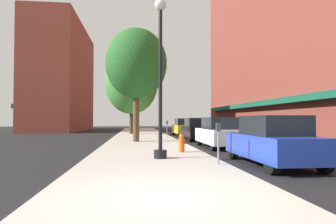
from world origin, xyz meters
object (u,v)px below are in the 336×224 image
at_px(fire_hydrant, 182,143).
at_px(parking_meter_near, 167,127).
at_px(lamppost, 160,74).
at_px(car_white, 220,133).
at_px(car_yellow, 184,127).
at_px(tree_near, 136,64).
at_px(car_blue, 272,141).
at_px(tree_mid, 132,84).
at_px(parking_meter_far, 218,138).
at_px(car_black, 197,129).

xyz_separation_m(fire_hydrant, parking_meter_near, (0.61, 11.55, 0.43)).
distance_m(lamppost, fire_hydrant, 3.46).
xyz_separation_m(car_white, car_yellow, (0.00, 11.69, 0.00)).
height_order(tree_near, car_white, tree_near).
bearing_deg(car_blue, tree_mid, 102.67).
xyz_separation_m(lamppost, car_yellow, (3.65, 16.49, -2.39)).
relative_size(fire_hydrant, parking_meter_near, 0.60).
height_order(car_blue, car_white, same).
distance_m(tree_mid, car_yellow, 6.85).
height_order(parking_meter_near, parking_meter_far, same).
height_order(tree_mid, car_black, tree_mid).
distance_m(parking_meter_near, car_blue, 14.86).
relative_size(tree_near, car_white, 1.72).
height_order(fire_hydrant, parking_meter_near, parking_meter_near).
xyz_separation_m(parking_meter_far, car_yellow, (1.95, 18.12, -0.14)).
xyz_separation_m(car_white, car_black, (0.00, 5.87, 0.00)).
bearing_deg(tree_near, car_yellow, 61.06).
bearing_deg(parking_meter_far, car_yellow, 83.86).
distance_m(parking_meter_near, car_white, 8.87).
bearing_deg(tree_mid, car_blue, -75.78).
distance_m(car_blue, car_yellow, 17.77).
bearing_deg(parking_meter_far, fire_hydrant, 99.91).
height_order(lamppost, tree_mid, tree_mid).
bearing_deg(tree_near, parking_meter_far, -75.38).
bearing_deg(lamppost, parking_meter_far, -43.66).
bearing_deg(car_yellow, fire_hydrant, -101.47).
distance_m(tree_mid, car_blue, 20.78).
height_order(fire_hydrant, car_black, car_black).
bearing_deg(fire_hydrant, lamppost, -119.94).
relative_size(lamppost, car_yellow, 1.37).
xyz_separation_m(tree_near, car_white, (4.54, -3.49, -4.38)).
bearing_deg(fire_hydrant, car_black, 73.72).
bearing_deg(car_white, car_black, 88.31).
bearing_deg(car_black, parking_meter_near, 127.19).
xyz_separation_m(tree_near, car_yellow, (4.54, 8.20, -4.38)).
distance_m(parking_meter_far, car_blue, 1.98).
relative_size(tree_mid, car_blue, 1.85).
xyz_separation_m(tree_mid, car_white, (5.00, -13.63, -4.27)).
bearing_deg(parking_meter_near, car_blue, -82.46).
bearing_deg(car_white, car_yellow, 88.31).
xyz_separation_m(fire_hydrant, car_black, (2.56, 8.78, 0.29)).
bearing_deg(car_black, car_blue, -87.91).
bearing_deg(lamppost, tree_near, 96.07).
relative_size(parking_meter_near, car_black, 0.30).
bearing_deg(tree_mid, car_white, -69.87).
relative_size(car_blue, car_yellow, 1.00).
height_order(fire_hydrant, car_white, car_white).
bearing_deg(car_white, car_blue, -91.69).
bearing_deg(car_blue, tree_near, 113.80).
xyz_separation_m(lamppost, fire_hydrant, (1.09, 1.89, -2.68)).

